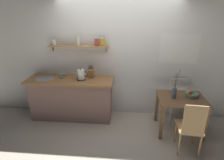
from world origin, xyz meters
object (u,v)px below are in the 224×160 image
dining_table (181,104)px  coffee_mug_by_sink (62,76)px  electric_kettle (81,75)px  dining_chair_far (179,98)px  fruit_bowl (191,94)px  dining_chair_near (191,126)px  knife_block (91,73)px  twig_vase (174,93)px

dining_table → coffee_mug_by_sink: 2.49m
electric_kettle → dining_chair_far: bearing=4.2°
dining_table → coffee_mug_by_sink: (-2.44, 0.33, 0.38)m
dining_table → fruit_bowl: fruit_bowl is taller
dining_chair_near → dining_chair_far: 1.06m
dining_chair_near → dining_table: bearing=90.4°
knife_block → coffee_mug_by_sink: 0.63m
fruit_bowl → knife_block: (-2.01, 0.34, 0.25)m
twig_vase → dining_table: bearing=5.6°
dining_table → dining_chair_far: dining_chair_far is taller
dining_table → knife_block: 1.91m
fruit_bowl → twig_vase: (-0.35, -0.09, 0.06)m
twig_vase → dining_chair_near: bearing=-75.6°
electric_kettle → coffee_mug_by_sink: 0.45m
dining_chair_far → electric_kettle: 2.14m
fruit_bowl → dining_table: bearing=-159.9°
dining_table → dining_chair_near: dining_chair_near is taller
dining_chair_near → coffee_mug_by_sink: size_ratio=7.60×
dining_table → dining_chair_far: (0.07, 0.43, -0.08)m
dining_chair_near → dining_chair_far: bearing=86.3°
electric_kettle → coffee_mug_by_sink: size_ratio=2.07×
dining_chair_far → electric_kettle: bearing=-175.8°
dining_chair_far → twig_vase: bearing=-117.3°
dining_chair_far → twig_vase: (-0.23, -0.44, 0.32)m
fruit_bowl → coffee_mug_by_sink: 2.66m
dining_chair_near → electric_kettle: electric_kettle is taller
dining_chair_far → fruit_bowl: dining_chair_far is taller
dining_table → dining_chair_far: size_ratio=0.95×
dining_chair_far → electric_kettle: electric_kettle is taller
knife_block → electric_kettle: bearing=-142.7°
electric_kettle → knife_block: knife_block is taller
dining_table → dining_chair_far: bearing=80.3°
fruit_bowl → electric_kettle: electric_kettle is taller
fruit_bowl → coffee_mug_by_sink: coffee_mug_by_sink is taller
twig_vase → knife_block: size_ratio=1.97×
knife_block → coffee_mug_by_sink: bearing=-172.4°
twig_vase → dining_chair_far: bearing=62.7°
coffee_mug_by_sink → dining_table: bearing=-7.7°
fruit_bowl → dining_chair_near: bearing=-105.0°
dining_chair_near → dining_chair_far: (0.07, 1.06, -0.01)m
twig_vase → knife_block: (-1.66, 0.43, 0.20)m
dining_chair_far → fruit_bowl: bearing=-71.2°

